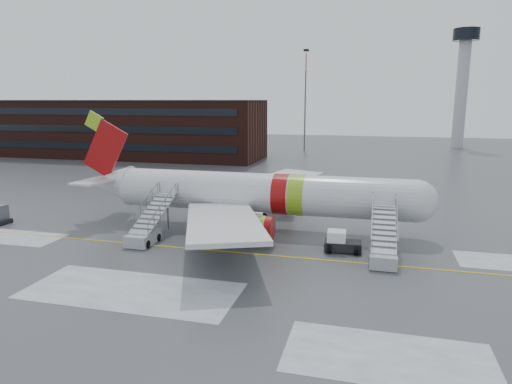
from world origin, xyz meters
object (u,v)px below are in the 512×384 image
(pushback_tug, at_px, (341,242))
(airstair_fwd, at_px, (383,248))
(airliner, at_px, (252,193))
(airstair_aft, at_px, (147,230))

(pushback_tug, bearing_deg, airstair_fwd, -25.90)
(airliner, xyz_separation_m, pushback_tug, (8.88, -4.91, -2.66))
(airstair_fwd, relative_size, airstair_aft, 1.00)
(airliner, distance_m, airstair_aft, 10.41)
(airliner, height_order, pushback_tug, airliner)
(airstair_fwd, height_order, pushback_tug, airstair_fwd)
(airstair_fwd, distance_m, pushback_tug, 3.74)
(airliner, bearing_deg, airstair_aft, -139.85)
(airstair_aft, bearing_deg, airstair_fwd, 0.00)
(airstair_aft, height_order, pushback_tug, airstair_aft)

